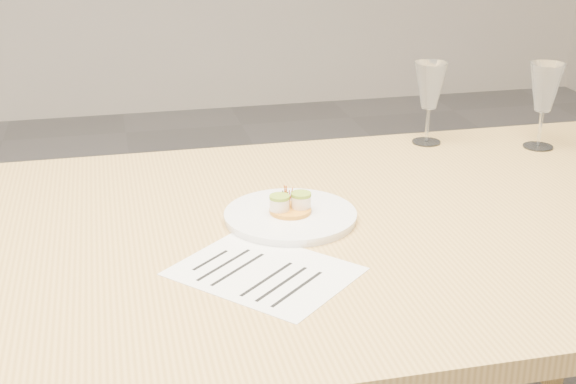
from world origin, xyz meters
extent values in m
cube|color=tan|center=(0.00, 0.00, 0.73)|extent=(2.40, 1.00, 0.04)
cylinder|color=tan|center=(1.10, 0.40, 0.35)|extent=(0.07, 0.07, 0.71)
cylinder|color=white|center=(0.24, 0.03, 0.76)|extent=(0.25, 0.25, 0.01)
cylinder|color=white|center=(0.24, 0.03, 0.76)|extent=(0.25, 0.25, 0.01)
cylinder|color=gold|center=(0.24, 0.03, 0.77)|extent=(0.08, 0.08, 0.01)
cylinder|color=#FFEBD0|center=(0.22, 0.03, 0.79)|extent=(0.04, 0.04, 0.02)
cylinder|color=#FFEBD0|center=(0.26, 0.04, 0.79)|extent=(0.04, 0.04, 0.02)
cylinder|color=#8FAA2F|center=(0.22, 0.03, 0.80)|extent=(0.04, 0.04, 0.01)
cylinder|color=#8FAA2F|center=(0.26, 0.04, 0.80)|extent=(0.04, 0.04, 0.01)
cylinder|color=#C0C066|center=(0.29, -0.01, 0.76)|extent=(0.04, 0.04, 0.00)
cube|color=white|center=(0.15, -0.17, 0.75)|extent=(0.35, 0.35, 0.00)
cube|color=black|center=(0.06, -0.11, 0.75)|extent=(0.07, 0.06, 0.00)
cube|color=black|center=(0.08, -0.13, 0.75)|extent=(0.11, 0.10, 0.00)
cube|color=black|center=(0.10, -0.15, 0.75)|extent=(0.11, 0.10, 0.00)
cube|color=black|center=(0.14, -0.19, 0.75)|extent=(0.11, 0.10, 0.00)
cube|color=black|center=(0.16, -0.22, 0.75)|extent=(0.11, 0.10, 0.00)
cube|color=black|center=(0.18, -0.24, 0.75)|extent=(0.11, 0.10, 0.00)
cylinder|color=white|center=(0.67, 0.42, 0.75)|extent=(0.07, 0.07, 0.00)
cylinder|color=white|center=(0.67, 0.42, 0.80)|extent=(0.01, 0.01, 0.09)
cone|color=white|center=(0.67, 0.42, 0.89)|extent=(0.08, 0.08, 0.11)
cylinder|color=white|center=(0.92, 0.32, 0.75)|extent=(0.07, 0.07, 0.00)
cylinder|color=white|center=(0.92, 0.32, 0.80)|extent=(0.01, 0.01, 0.09)
cone|color=white|center=(0.92, 0.32, 0.90)|extent=(0.08, 0.08, 0.11)
camera|label=1|loc=(-0.09, -1.33, 1.37)|focal=50.00mm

